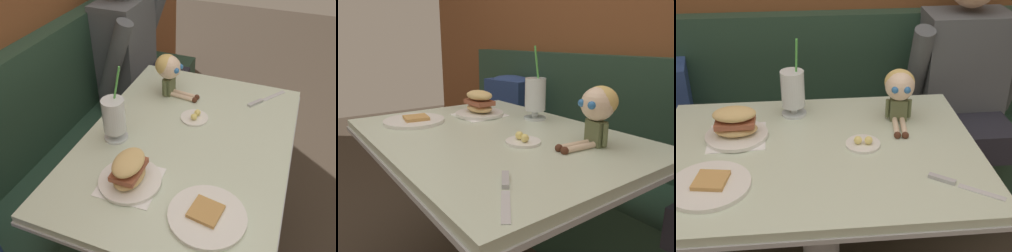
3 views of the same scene
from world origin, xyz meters
TOP-DOWN VIEW (x-y plane):
  - booth_bench at (0.00, 0.81)m, footprint 2.60×0.48m
  - diner_table at (0.00, 0.18)m, footprint 1.11×0.81m
  - toast_plate at (-0.33, -0.00)m, footprint 0.25×0.25m
  - milkshake_glass at (-0.08, 0.45)m, footprint 0.10×0.10m
  - sandwich_plate at (-0.28, 0.29)m, footprint 0.22×0.22m
  - butter_saucer at (0.16, 0.19)m, footprint 0.12×0.12m
  - butter_knife at (0.40, -0.05)m, footprint 0.20×0.15m
  - seated_doll at (0.31, 0.37)m, footprint 0.12×0.22m
  - diner_patron at (0.71, 0.76)m, footprint 0.55×0.48m

SIDE VIEW (x-z plane):
  - booth_bench at x=0.00m, z-range -0.17..0.83m
  - diner_table at x=0.00m, z-range 0.17..0.91m
  - diner_patron at x=0.71m, z-range 0.34..1.15m
  - butter_knife at x=0.40m, z-range 0.74..0.75m
  - toast_plate at x=-0.33m, z-range 0.74..0.76m
  - butter_saucer at x=0.16m, z-range 0.73..0.77m
  - sandwich_plate at x=-0.28m, z-range 0.73..0.84m
  - milkshake_glass at x=-0.08m, z-range 0.68..1.00m
  - seated_doll at x=0.31m, z-range 0.77..0.97m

